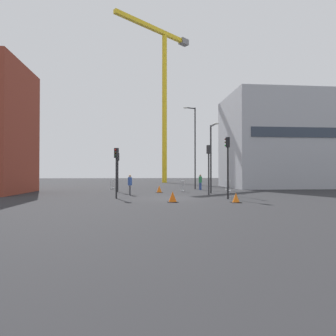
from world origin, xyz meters
TOP-DOWN VIEW (x-y plane):
  - ground at (0.00, 0.00)m, footprint 160.00×160.00m
  - office_block at (14.68, 14.25)m, footprint 12.36×9.72m
  - construction_crane at (1.88, 33.02)m, footprint 13.97×11.45m
  - streetlamp_tall at (3.62, 11.13)m, footprint 1.45×0.58m
  - streetlamp_short at (3.92, 4.18)m, footprint 0.44×1.81m
  - traffic_light_island at (-4.01, -0.06)m, footprint 0.32×0.39m
  - traffic_light_median at (3.72, -1.25)m, footprint 0.39×0.32m
  - traffic_light_far at (-4.43, 6.99)m, footprint 0.28×0.38m
  - traffic_light_crosswalk at (3.31, 2.75)m, footprint 0.33×0.39m
  - pedestrian_walking at (4.03, 9.71)m, footprint 0.34×0.34m
  - pedestrian_waiting at (-3.16, 3.12)m, footprint 0.34×0.34m
  - safety_barrier_mid_span at (1.74, 6.92)m, footprint 0.10×1.88m
  - safety_barrier_left_run at (6.41, 7.56)m, footprint 0.28×2.58m
  - safety_barrier_front at (-5.45, 12.44)m, footprint 0.22×2.39m
  - traffic_cone_orange at (-0.58, 5.88)m, footprint 0.64×0.64m
  - traffic_cone_striped at (3.50, -3.66)m, footprint 0.59×0.59m
  - traffic_cone_on_verge at (-0.32, -3.06)m, footprint 0.67×0.67m

SIDE VIEW (x-z plane):
  - ground at x=0.00m, z-range 0.00..0.00m
  - traffic_cone_striped at x=3.50m, z-range -0.02..0.58m
  - traffic_cone_orange at x=-0.58m, z-range -0.02..0.63m
  - traffic_cone_on_verge at x=-0.32m, z-range -0.02..0.65m
  - safety_barrier_mid_span at x=1.74m, z-range 0.02..1.10m
  - safety_barrier_front at x=-5.45m, z-range 0.02..1.10m
  - safety_barrier_left_run at x=6.41m, z-range 0.02..1.10m
  - pedestrian_walking at x=4.03m, z-range 0.13..1.76m
  - pedestrian_waiting at x=-3.16m, z-range 0.13..1.80m
  - traffic_light_island at x=-4.01m, z-range 0.64..4.21m
  - traffic_light_far at x=-4.43m, z-range 0.65..4.33m
  - traffic_light_crosswalk at x=3.31m, z-range 0.70..4.80m
  - traffic_light_median at x=3.72m, z-range 0.72..5.01m
  - streetlamp_short at x=3.92m, z-range 0.64..6.68m
  - streetlamp_tall at x=3.62m, z-range 0.62..9.70m
  - office_block at x=14.68m, z-range 0.00..11.37m
  - construction_crane at x=1.88m, z-range 4.01..32.32m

